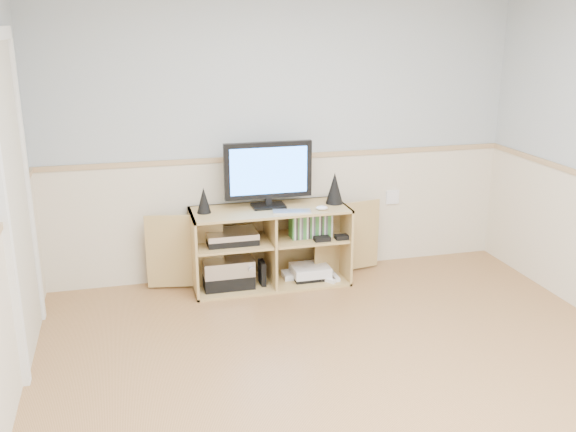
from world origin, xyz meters
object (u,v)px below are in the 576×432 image
at_px(media_cabinet, 269,243).
at_px(keyboard, 292,211).
at_px(monitor, 268,172).
at_px(game_consoles, 309,272).

bearing_deg(media_cabinet, keyboard, -52.92).
xyz_separation_m(media_cabinet, keyboard, (0.15, -0.20, 0.32)).
height_order(media_cabinet, monitor, monitor).
bearing_deg(media_cabinet, game_consoles, -11.82).
relative_size(monitor, keyboard, 2.37).
distance_m(media_cabinet, game_consoles, 0.43).
xyz_separation_m(monitor, game_consoles, (0.33, -0.06, -0.87)).
relative_size(media_cabinet, keyboard, 6.63).
xyz_separation_m(keyboard, game_consoles, (0.18, 0.13, -0.59)).
bearing_deg(keyboard, monitor, 139.07).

